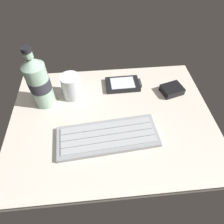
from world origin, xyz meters
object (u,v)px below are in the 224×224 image
object	(u,v)px
handheld_device	(123,84)
keyboard	(108,136)
water_bottle	(39,82)
juice_cup	(72,87)
charger_block	(172,90)

from	to	relation	value
handheld_device	keyboard	bearing A→B (deg)	-108.48
handheld_device	water_bottle	xyz separation A→B (cm)	(-26.75, -5.56, 8.28)
juice_cup	water_bottle	bearing A→B (deg)	-166.02
water_bottle	charger_block	world-z (taller)	water_bottle
water_bottle	charger_block	size ratio (longest dim) A/B	2.97
charger_block	water_bottle	bearing A→B (deg)	-179.09
juice_cup	water_bottle	world-z (taller)	water_bottle
handheld_device	water_bottle	world-z (taller)	water_bottle
keyboard	charger_block	bearing A→B (deg)	35.04
juice_cup	charger_block	world-z (taller)	juice_cup
handheld_device	juice_cup	world-z (taller)	juice_cup
water_bottle	handheld_device	bearing A→B (deg)	11.73
keyboard	juice_cup	distance (cm)	21.34
handheld_device	water_bottle	bearing A→B (deg)	-168.27
keyboard	water_bottle	bearing A→B (deg)	140.59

